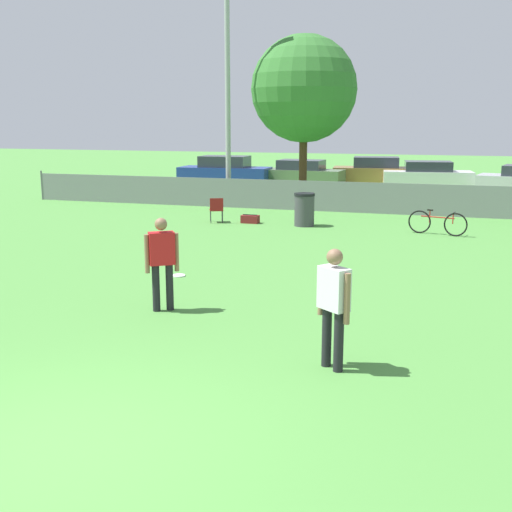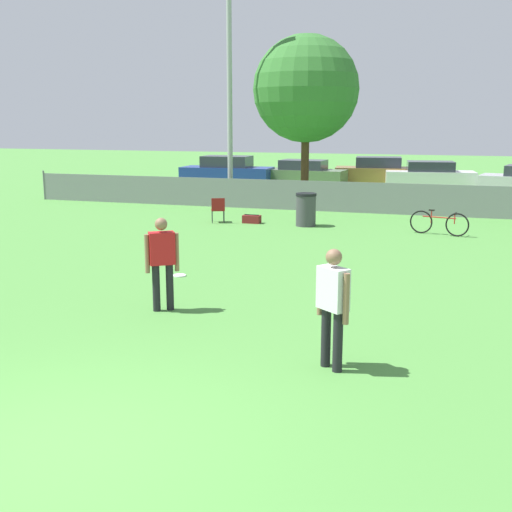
{
  "view_description": "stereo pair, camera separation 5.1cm",
  "coord_description": "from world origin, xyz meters",
  "px_view_note": "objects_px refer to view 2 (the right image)",
  "views": [
    {
      "loc": [
        3.71,
        -4.91,
        3.23
      ],
      "look_at": [
        0.6,
        4.97,
        1.05
      ],
      "focal_mm": 45.0,
      "sensor_mm": 36.0,
      "label": 1
    },
    {
      "loc": [
        3.76,
        -4.89,
        3.23
      ],
      "look_at": [
        0.6,
        4.97,
        1.05
      ],
      "focal_mm": 45.0,
      "sensor_mm": 36.0,
      "label": 2
    }
  ],
  "objects_px": {
    "player_thrower_red": "(162,257)",
    "frisbee_disc": "(179,275)",
    "parked_car_olive": "(303,173)",
    "bicycle_sideline": "(439,223)",
    "trash_bin": "(306,209)",
    "parked_car_white": "(430,175)",
    "parked_car_blue": "(227,171)",
    "player_receiver_white": "(333,300)",
    "light_pole": "(229,56)",
    "gear_bag_sideline": "(252,219)",
    "folding_chair_sideline": "(218,208)",
    "parked_car_tan": "(378,171)",
    "tree_near_pole": "(306,89)"
  },
  "relations": [
    {
      "from": "player_thrower_red",
      "to": "frisbee_disc",
      "type": "relative_size",
      "value": 5.66
    },
    {
      "from": "parked_car_olive",
      "to": "bicycle_sideline",
      "type": "bearing_deg",
      "value": -57.43
    },
    {
      "from": "trash_bin",
      "to": "parked_car_white",
      "type": "xyz_separation_m",
      "value": [
        3.1,
        13.16,
        0.12
      ]
    },
    {
      "from": "bicycle_sideline",
      "to": "parked_car_blue",
      "type": "xyz_separation_m",
      "value": [
        -10.85,
        11.69,
        0.37
      ]
    },
    {
      "from": "player_receiver_white",
      "to": "parked_car_olive",
      "type": "relative_size",
      "value": 0.38
    },
    {
      "from": "player_thrower_red",
      "to": "bicycle_sideline",
      "type": "xyz_separation_m",
      "value": [
        4.27,
        9.3,
        -0.59
      ]
    },
    {
      "from": "light_pole",
      "to": "parked_car_white",
      "type": "height_order",
      "value": "light_pole"
    },
    {
      "from": "frisbee_disc",
      "to": "gear_bag_sideline",
      "type": "distance_m",
      "value": 7.39
    },
    {
      "from": "frisbee_disc",
      "to": "parked_car_olive",
      "type": "bearing_deg",
      "value": 95.94
    },
    {
      "from": "gear_bag_sideline",
      "to": "parked_car_blue",
      "type": "distance_m",
      "value": 12.34
    },
    {
      "from": "folding_chair_sideline",
      "to": "parked_car_tan",
      "type": "distance_m",
      "value": 14.72
    },
    {
      "from": "player_receiver_white",
      "to": "trash_bin",
      "type": "xyz_separation_m",
      "value": [
        -3.09,
        11.48,
        -0.42
      ]
    },
    {
      "from": "frisbee_disc",
      "to": "folding_chair_sideline",
      "type": "distance_m",
      "value": 7.36
    },
    {
      "from": "bicycle_sideline",
      "to": "player_thrower_red",
      "type": "bearing_deg",
      "value": -100.96
    },
    {
      "from": "bicycle_sideline",
      "to": "parked_car_tan",
      "type": "xyz_separation_m",
      "value": [
        -3.58,
        14.53,
        0.33
      ]
    },
    {
      "from": "frisbee_disc",
      "to": "trash_bin",
      "type": "height_order",
      "value": "trash_bin"
    },
    {
      "from": "tree_near_pole",
      "to": "player_thrower_red",
      "type": "height_order",
      "value": "tree_near_pole"
    },
    {
      "from": "gear_bag_sideline",
      "to": "parked_car_blue",
      "type": "xyz_separation_m",
      "value": [
        -5.01,
        11.26,
        0.59
      ]
    },
    {
      "from": "parked_car_blue",
      "to": "parked_car_tan",
      "type": "bearing_deg",
      "value": 19.32
    },
    {
      "from": "frisbee_disc",
      "to": "gear_bag_sideline",
      "type": "relative_size",
      "value": 0.51
    },
    {
      "from": "parked_car_blue",
      "to": "parked_car_olive",
      "type": "distance_m",
      "value": 3.87
    },
    {
      "from": "light_pole",
      "to": "player_thrower_red",
      "type": "bearing_deg",
      "value": -74.6
    },
    {
      "from": "player_receiver_white",
      "to": "bicycle_sideline",
      "type": "bearing_deg",
      "value": 122.67
    },
    {
      "from": "player_receiver_white",
      "to": "parked_car_blue",
      "type": "xyz_separation_m",
      "value": [
        -9.9,
        22.76,
        -0.22
      ]
    },
    {
      "from": "parked_car_tan",
      "to": "parked_car_blue",
      "type": "bearing_deg",
      "value": -165.66
    },
    {
      "from": "parked_car_white",
      "to": "player_thrower_red",
      "type": "bearing_deg",
      "value": -106.21
    },
    {
      "from": "player_receiver_white",
      "to": "trash_bin",
      "type": "relative_size",
      "value": 1.58
    },
    {
      "from": "player_thrower_red",
      "to": "player_receiver_white",
      "type": "distance_m",
      "value": 3.75
    },
    {
      "from": "bicycle_sideline",
      "to": "parked_car_tan",
      "type": "height_order",
      "value": "parked_car_tan"
    },
    {
      "from": "parked_car_tan",
      "to": "parked_car_white",
      "type": "distance_m",
      "value": 2.81
    },
    {
      "from": "trash_bin",
      "to": "parked_car_tan",
      "type": "distance_m",
      "value": 14.13
    },
    {
      "from": "gear_bag_sideline",
      "to": "parked_car_white",
      "type": "bearing_deg",
      "value": 69.57
    },
    {
      "from": "folding_chair_sideline",
      "to": "bicycle_sideline",
      "type": "height_order",
      "value": "folding_chair_sideline"
    },
    {
      "from": "frisbee_disc",
      "to": "gear_bag_sideline",
      "type": "bearing_deg",
      "value": 96.08
    },
    {
      "from": "tree_near_pole",
      "to": "parked_car_white",
      "type": "bearing_deg",
      "value": 58.22
    },
    {
      "from": "tree_near_pole",
      "to": "frisbee_disc",
      "type": "height_order",
      "value": "tree_near_pole"
    },
    {
      "from": "parked_car_blue",
      "to": "tree_near_pole",
      "type": "bearing_deg",
      "value": -47.53
    },
    {
      "from": "light_pole",
      "to": "player_receiver_white",
      "type": "relative_size",
      "value": 5.98
    },
    {
      "from": "tree_near_pole",
      "to": "trash_bin",
      "type": "distance_m",
      "value": 7.18
    },
    {
      "from": "player_thrower_red",
      "to": "parked_car_olive",
      "type": "bearing_deg",
      "value": 62.26
    },
    {
      "from": "player_receiver_white",
      "to": "bicycle_sideline",
      "type": "xyz_separation_m",
      "value": [
        0.96,
        11.07,
        -0.59
      ]
    },
    {
      "from": "light_pole",
      "to": "gear_bag_sideline",
      "type": "xyz_separation_m",
      "value": [
        2.29,
        -4.3,
        -5.53
      ]
    },
    {
      "from": "folding_chair_sideline",
      "to": "trash_bin",
      "type": "relative_size",
      "value": 0.79
    },
    {
      "from": "player_receiver_white",
      "to": "parked_car_blue",
      "type": "relative_size",
      "value": 0.35
    },
    {
      "from": "gear_bag_sideline",
      "to": "parked_car_tan",
      "type": "relative_size",
      "value": 0.12
    },
    {
      "from": "tree_near_pole",
      "to": "frisbee_disc",
      "type": "distance_m",
      "value": 13.89
    },
    {
      "from": "tree_near_pole",
      "to": "player_thrower_red",
      "type": "distance_m",
      "value": 15.98
    },
    {
      "from": "player_receiver_white",
      "to": "gear_bag_sideline",
      "type": "relative_size",
      "value": 2.88
    },
    {
      "from": "gear_bag_sideline",
      "to": "tree_near_pole",
      "type": "bearing_deg",
      "value": 86.56
    },
    {
      "from": "player_thrower_red",
      "to": "parked_car_blue",
      "type": "bearing_deg",
      "value": 72.33
    }
  ]
}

